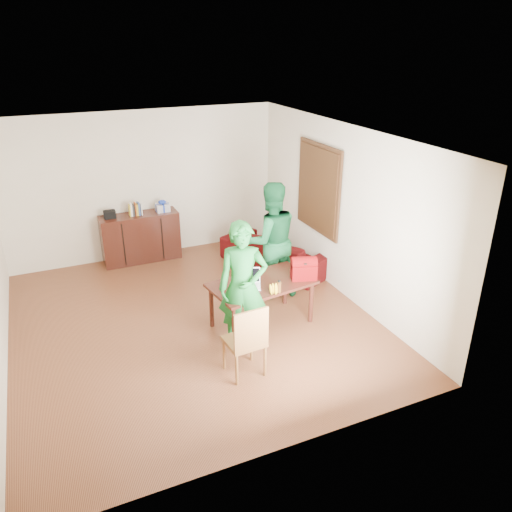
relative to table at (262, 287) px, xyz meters
name	(u,v)px	position (x,y,z in m)	size (l,w,h in m)	color
room	(186,236)	(-0.89, 0.60, 0.71)	(5.20, 5.70, 2.90)	#442011
table	(262,287)	(0.00, 0.00, 0.00)	(1.55, 1.01, 0.68)	black
chair	(245,353)	(-0.67, -0.97, -0.31)	(0.47, 0.46, 0.98)	brown
person_near	(243,287)	(-0.44, -0.38, 0.29)	(0.65, 0.42, 1.77)	#166525
person_far	(271,240)	(0.52, 0.80, 0.34)	(0.91, 0.71, 1.88)	#13562B
laptop	(249,284)	(-0.22, -0.06, 0.12)	(0.38, 0.33, 0.23)	white
bananas	(274,292)	(0.00, -0.38, 0.11)	(0.16, 0.10, 0.06)	gold
bottle	(279,286)	(0.09, -0.36, 0.17)	(0.06, 0.06, 0.18)	#593314
red_bag	(304,270)	(0.60, -0.13, 0.21)	(0.36, 0.21, 0.26)	#690707
sofa	(275,251)	(1.05, 1.70, -0.30)	(2.05, 0.80, 0.60)	#41080C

